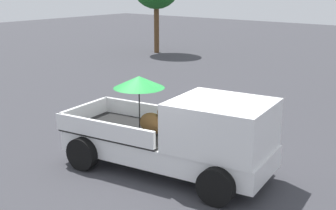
% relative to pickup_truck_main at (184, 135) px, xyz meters
% --- Properties ---
extents(ground_plane, '(80.00, 80.00, 0.00)m').
position_rel_pickup_truck_main_xyz_m(ground_plane, '(-0.46, -0.06, -0.97)').
color(ground_plane, '#38383D').
extents(pickup_truck_main, '(5.26, 2.83, 2.25)m').
position_rel_pickup_truck_main_xyz_m(pickup_truck_main, '(0.00, 0.00, 0.00)').
color(pickup_truck_main, black).
rests_on(pickup_truck_main, ground).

